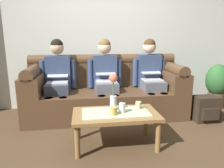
% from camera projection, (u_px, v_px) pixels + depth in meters
% --- Properties ---
extents(ground_plane, '(14.00, 14.00, 0.00)m').
position_uv_depth(ground_plane, '(117.00, 150.00, 2.35)').
color(ground_plane, '#4C3823').
extents(back_wall_patterned, '(6.00, 0.12, 2.90)m').
position_uv_depth(back_wall_patterned, '(102.00, 25.00, 3.67)').
color(back_wall_patterned, silver).
rests_on(back_wall_patterned, ground_plane).
extents(couch, '(2.46, 0.88, 0.96)m').
position_uv_depth(couch, '(106.00, 92.00, 3.40)').
color(couch, '#513823').
rests_on(couch, ground_plane).
extents(person_left, '(0.56, 0.67, 1.22)m').
position_uv_depth(person_left, '(58.00, 76.00, 3.23)').
color(person_left, '#383D4C').
rests_on(person_left, ground_plane).
extents(person_middle, '(0.56, 0.67, 1.22)m').
position_uv_depth(person_middle, '(106.00, 75.00, 3.33)').
color(person_middle, '#595B66').
rests_on(person_middle, ground_plane).
extents(person_right, '(0.56, 0.67, 1.22)m').
position_uv_depth(person_right, '(150.00, 74.00, 3.43)').
color(person_right, '#595B66').
rests_on(person_right, ground_plane).
extents(coffee_table, '(0.97, 0.54, 0.41)m').
position_uv_depth(coffee_table, '(116.00, 117.00, 2.40)').
color(coffee_table, olive).
rests_on(coffee_table, ground_plane).
extents(flower_vase, '(0.10, 0.10, 0.43)m').
position_uv_depth(flower_vase, '(113.00, 90.00, 2.40)').
color(flower_vase, silver).
rests_on(flower_vase, coffee_table).
extents(cup_near_left, '(0.08, 0.08, 0.08)m').
position_uv_depth(cup_near_left, '(114.00, 111.00, 2.29)').
color(cup_near_left, gold).
rests_on(cup_near_left, coffee_table).
extents(cup_near_right, '(0.07, 0.07, 0.08)m').
position_uv_depth(cup_near_right, '(138.00, 105.00, 2.48)').
color(cup_near_right, '#DBB77A').
rests_on(cup_near_right, coffee_table).
extents(cup_far_center, '(0.07, 0.07, 0.11)m').
position_uv_depth(cup_far_center, '(122.00, 108.00, 2.35)').
color(cup_far_center, silver).
rests_on(cup_far_center, coffee_table).
extents(backpack_right, '(0.36, 0.28, 0.38)m').
position_uv_depth(backpack_right, '(206.00, 109.00, 3.14)').
color(backpack_right, '#2D2319').
rests_on(backpack_right, ground_plane).
extents(potted_plant, '(0.40, 0.40, 0.78)m').
position_uv_depth(potted_plant, '(217.00, 84.00, 3.73)').
color(potted_plant, brown).
rests_on(potted_plant, ground_plane).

